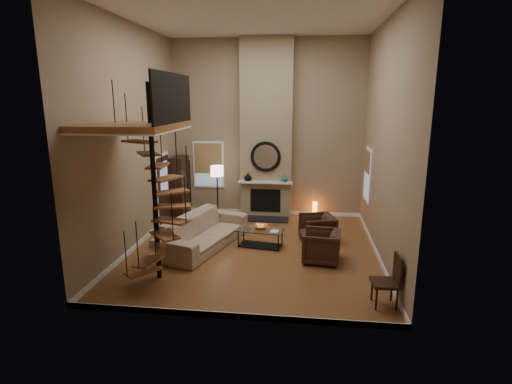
# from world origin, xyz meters

# --- Properties ---
(ground) EXTENTS (6.00, 6.50, 0.01)m
(ground) POSITION_xyz_m (0.00, 0.00, -0.01)
(ground) COLOR #935D2F
(ground) RESTS_ON ground
(back_wall) EXTENTS (6.00, 0.02, 5.50)m
(back_wall) POSITION_xyz_m (0.00, 3.25, 2.75)
(back_wall) COLOR #957D60
(back_wall) RESTS_ON ground
(front_wall) EXTENTS (6.00, 0.02, 5.50)m
(front_wall) POSITION_xyz_m (0.00, -3.25, 2.75)
(front_wall) COLOR #957D60
(front_wall) RESTS_ON ground
(left_wall) EXTENTS (0.02, 6.50, 5.50)m
(left_wall) POSITION_xyz_m (-3.00, 0.00, 2.75)
(left_wall) COLOR #957D60
(left_wall) RESTS_ON ground
(right_wall) EXTENTS (0.02, 6.50, 5.50)m
(right_wall) POSITION_xyz_m (3.00, 0.00, 2.75)
(right_wall) COLOR #957D60
(right_wall) RESTS_ON ground
(ceiling) EXTENTS (6.00, 6.50, 0.01)m
(ceiling) POSITION_xyz_m (0.00, 0.00, 5.50)
(ceiling) COLOR silver
(ceiling) RESTS_ON back_wall
(baseboard_back) EXTENTS (6.00, 0.02, 0.12)m
(baseboard_back) POSITION_xyz_m (0.00, 3.24, 0.06)
(baseboard_back) COLOR white
(baseboard_back) RESTS_ON ground
(baseboard_front) EXTENTS (6.00, 0.02, 0.12)m
(baseboard_front) POSITION_xyz_m (0.00, -3.24, 0.06)
(baseboard_front) COLOR white
(baseboard_front) RESTS_ON ground
(baseboard_left) EXTENTS (0.02, 6.50, 0.12)m
(baseboard_left) POSITION_xyz_m (-2.99, 0.00, 0.06)
(baseboard_left) COLOR white
(baseboard_left) RESTS_ON ground
(baseboard_right) EXTENTS (0.02, 6.50, 0.12)m
(baseboard_right) POSITION_xyz_m (2.99, 0.00, 0.06)
(baseboard_right) COLOR white
(baseboard_right) RESTS_ON ground
(chimney_breast) EXTENTS (1.60, 0.38, 5.50)m
(chimney_breast) POSITION_xyz_m (0.00, 3.06, 2.75)
(chimney_breast) COLOR #8E7C5C
(chimney_breast) RESTS_ON ground
(hearth) EXTENTS (1.50, 0.60, 0.04)m
(hearth) POSITION_xyz_m (0.00, 2.57, 0.02)
(hearth) COLOR black
(hearth) RESTS_ON ground
(firebox) EXTENTS (0.95, 0.02, 0.72)m
(firebox) POSITION_xyz_m (0.00, 2.86, 0.55)
(firebox) COLOR black
(firebox) RESTS_ON chimney_breast
(mantel) EXTENTS (1.70, 0.18, 0.06)m
(mantel) POSITION_xyz_m (0.00, 2.78, 1.15)
(mantel) COLOR white
(mantel) RESTS_ON chimney_breast
(mirror_frame) EXTENTS (0.94, 0.10, 0.94)m
(mirror_frame) POSITION_xyz_m (0.00, 2.84, 1.95)
(mirror_frame) COLOR black
(mirror_frame) RESTS_ON chimney_breast
(mirror_disc) EXTENTS (0.80, 0.01, 0.80)m
(mirror_disc) POSITION_xyz_m (0.00, 2.85, 1.95)
(mirror_disc) COLOR white
(mirror_disc) RESTS_ON chimney_breast
(vase_left) EXTENTS (0.24, 0.24, 0.25)m
(vase_left) POSITION_xyz_m (-0.55, 2.82, 1.30)
(vase_left) COLOR black
(vase_left) RESTS_ON mantel
(vase_right) EXTENTS (0.20, 0.20, 0.21)m
(vase_right) POSITION_xyz_m (0.60, 2.82, 1.28)
(vase_right) COLOR #1B6160
(vase_right) RESTS_ON mantel
(window_back) EXTENTS (1.02, 0.06, 1.52)m
(window_back) POSITION_xyz_m (-1.90, 3.22, 1.62)
(window_back) COLOR white
(window_back) RESTS_ON back_wall
(window_right) EXTENTS (0.06, 1.02, 1.52)m
(window_right) POSITION_xyz_m (2.97, 2.00, 1.63)
(window_right) COLOR white
(window_right) RESTS_ON right_wall
(entry_door) EXTENTS (0.10, 1.05, 2.16)m
(entry_door) POSITION_xyz_m (-2.95, 1.80, 1.05)
(entry_door) COLOR white
(entry_door) RESTS_ON ground
(loft) EXTENTS (1.70, 2.20, 1.09)m
(loft) POSITION_xyz_m (-2.04, -1.80, 3.24)
(loft) COLOR #9C6133
(loft) RESTS_ON left_wall
(spiral_stair) EXTENTS (1.47, 1.47, 4.06)m
(spiral_stair) POSITION_xyz_m (-1.78, -1.79, 1.78)
(spiral_stair) COLOR black
(spiral_stair) RESTS_ON ground
(hutch) EXTENTS (0.40, 0.86, 1.92)m
(hutch) POSITION_xyz_m (-2.74, 2.77, 0.95)
(hutch) COLOR black
(hutch) RESTS_ON ground
(sofa) EXTENTS (1.92, 3.12, 0.85)m
(sofa) POSITION_xyz_m (-1.33, 0.13, 0.40)
(sofa) COLOR tan
(sofa) RESTS_ON ground
(armchair_near) EXTENTS (1.04, 1.02, 0.77)m
(armchair_near) POSITION_xyz_m (1.65, 0.79, 0.35)
(armchair_near) COLOR #3F241D
(armchair_near) RESTS_ON ground
(armchair_far) EXTENTS (0.93, 0.91, 0.77)m
(armchair_far) POSITION_xyz_m (1.71, -0.51, 0.35)
(armchair_far) COLOR #3F241D
(armchair_far) RESTS_ON ground
(coffee_table) EXTENTS (1.26, 0.77, 0.45)m
(coffee_table) POSITION_xyz_m (0.13, 0.28, 0.28)
(coffee_table) COLOR silver
(coffee_table) RESTS_ON ground
(bowl) EXTENTS (0.39, 0.39, 0.10)m
(bowl) POSITION_xyz_m (0.13, 0.33, 0.50)
(bowl) COLOR orange
(bowl) RESTS_ON coffee_table
(book) EXTENTS (0.23, 0.28, 0.03)m
(book) POSITION_xyz_m (0.48, 0.13, 0.46)
(book) COLOR gray
(book) RESTS_ON coffee_table
(floor_lamp) EXTENTS (0.38, 0.38, 1.70)m
(floor_lamp) POSITION_xyz_m (-1.44, 2.40, 1.41)
(floor_lamp) COLOR black
(floor_lamp) RESTS_ON ground
(accent_lamp) EXTENTS (0.15, 0.15, 0.52)m
(accent_lamp) POSITION_xyz_m (1.56, 3.00, 0.25)
(accent_lamp) COLOR orange
(accent_lamp) RESTS_ON ground
(side_chair) EXTENTS (0.50, 0.50, 1.00)m
(side_chair) POSITION_xyz_m (2.80, -2.43, 0.53)
(side_chair) COLOR black
(side_chair) RESTS_ON ground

